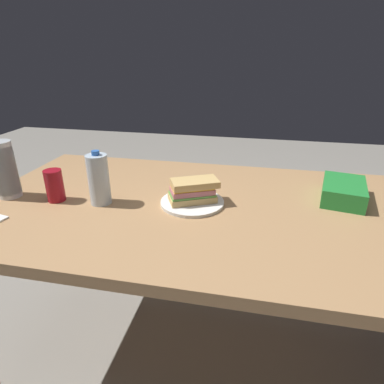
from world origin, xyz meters
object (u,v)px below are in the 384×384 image
at_px(dining_table, 215,226).
at_px(paper_plate, 192,203).
at_px(soda_can_red, 55,186).
at_px(chip_bag, 343,191).
at_px(plastic_cup_stack, 5,170).
at_px(water_bottle_tall, 99,179).
at_px(sandwich, 193,191).

height_order(dining_table, paper_plate, paper_plate).
distance_m(dining_table, paper_plate, 0.13).
bearing_deg(soda_can_red, dining_table, 7.04).
distance_m(dining_table, chip_bag, 0.51).
xyz_separation_m(dining_table, plastic_cup_stack, (-0.80, -0.08, 0.19)).
bearing_deg(chip_bag, water_bottle_tall, -65.28).
xyz_separation_m(paper_plate, plastic_cup_stack, (-0.71, -0.07, 0.10)).
bearing_deg(paper_plate, sandwich, 52.34).
height_order(soda_can_red, chip_bag, soda_can_red).
distance_m(paper_plate, water_bottle_tall, 0.35).
height_order(dining_table, chip_bag, chip_bag).
relative_size(paper_plate, chip_bag, 1.03).
bearing_deg(chip_bag, paper_plate, -62.92).
bearing_deg(water_bottle_tall, dining_table, 8.09).
bearing_deg(dining_table, paper_plate, -177.14).
distance_m(dining_table, sandwich, 0.16).
relative_size(paper_plate, soda_can_red, 1.95).
xyz_separation_m(paper_plate, chip_bag, (0.56, 0.16, 0.03)).
xyz_separation_m(paper_plate, sandwich, (0.00, 0.00, 0.05)).
height_order(dining_table, water_bottle_tall, water_bottle_tall).
height_order(paper_plate, chip_bag, chip_bag).
height_order(paper_plate, sandwich, sandwich).
relative_size(paper_plate, plastic_cup_stack, 1.07).
relative_size(chip_bag, plastic_cup_stack, 1.04).
relative_size(sandwich, water_bottle_tall, 0.98).
bearing_deg(soda_can_red, sandwich, 8.09).
bearing_deg(dining_table, water_bottle_tall, -171.91).
xyz_separation_m(soda_can_red, water_bottle_tall, (0.18, 0.01, 0.03)).
xyz_separation_m(sandwich, chip_bag, (0.56, 0.15, -0.02)).
bearing_deg(plastic_cup_stack, water_bottle_tall, 2.53).
xyz_separation_m(paper_plate, water_bottle_tall, (-0.34, -0.06, 0.09)).
xyz_separation_m(paper_plate, soda_can_red, (-0.51, -0.07, 0.05)).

